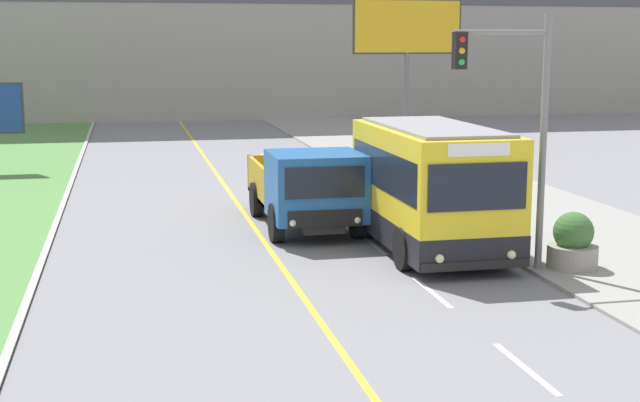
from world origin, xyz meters
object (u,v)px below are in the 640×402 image
at_px(planter_round_near, 573,243).
at_px(planter_round_second, 490,208).
at_px(planter_round_third, 439,183).
at_px(billboard_large, 407,33).
at_px(traffic_light_mast, 518,111).
at_px(planter_round_far, 395,165).
at_px(dump_truck, 309,190).
at_px(city_bus, 432,188).

height_order(planter_round_near, planter_round_second, planter_round_near).
distance_m(planter_round_near, planter_round_third, 9.16).
height_order(billboard_large, planter_round_second, billboard_large).
bearing_deg(traffic_light_mast, planter_round_far, 84.33).
bearing_deg(planter_round_third, billboard_large, 77.30).
bearing_deg(billboard_large, traffic_light_mast, -101.34).
height_order(traffic_light_mast, planter_round_far, traffic_light_mast).
distance_m(planter_round_near, planter_round_second, 4.58).
relative_size(planter_round_second, planter_round_far, 1.04).
relative_size(billboard_large, planter_round_third, 5.50).
distance_m(dump_truck, traffic_light_mast, 6.99).
distance_m(traffic_light_mast, planter_round_second, 5.61).
relative_size(billboard_large, planter_round_near, 5.52).
distance_m(dump_truck, planter_round_third, 6.34).
distance_m(traffic_light_mast, planter_round_near, 3.41).
height_order(city_bus, traffic_light_mast, traffic_light_mast).
relative_size(planter_round_second, planter_round_third, 0.99).
relative_size(city_bus, planter_round_second, 4.69).
xyz_separation_m(city_bus, traffic_light_mast, (1.12, -2.43, 2.10)).
height_order(dump_truck, planter_round_far, dump_truck).
bearing_deg(planter_round_far, dump_truck, -121.22).
xyz_separation_m(traffic_light_mast, billboard_large, (4.38, 21.84, 1.90)).
relative_size(dump_truck, planter_round_far, 5.09).
bearing_deg(planter_round_far, traffic_light_mast, -95.67).
relative_size(traffic_light_mast, planter_round_far, 4.69).
xyz_separation_m(dump_truck, traffic_light_mast, (3.65, -5.40, 2.54)).
distance_m(city_bus, planter_round_third, 7.20).
bearing_deg(dump_truck, planter_round_near, -47.10).
relative_size(city_bus, dump_truck, 0.96).
distance_m(billboard_large, planter_round_second, 18.31).
distance_m(dump_truck, planter_round_second, 5.10).
bearing_deg(billboard_large, planter_round_far, -110.26).
bearing_deg(traffic_light_mast, billboard_large, 78.66).
relative_size(planter_round_near, planter_round_far, 1.05).
bearing_deg(city_bus, traffic_light_mast, -65.35).
distance_m(city_bus, planter_round_second, 3.35).
height_order(city_bus, planter_round_near, city_bus).
xyz_separation_m(dump_truck, planter_round_third, (5.15, 3.67, -0.54)).
relative_size(traffic_light_mast, planter_round_second, 4.52).
xyz_separation_m(billboard_large, planter_round_near, (-2.92, -21.94, -4.98)).
bearing_deg(planter_round_near, dump_truck, 132.90).
distance_m(billboard_large, planter_round_near, 22.69).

